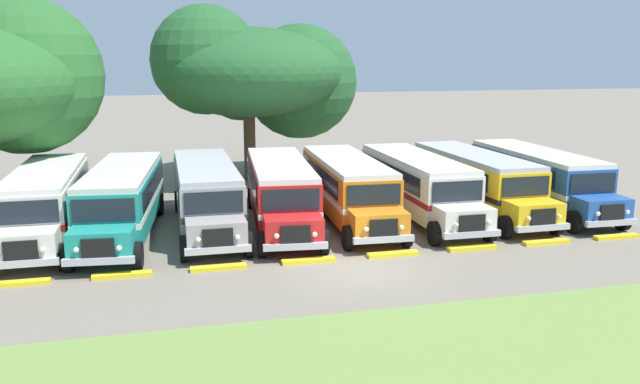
{
  "coord_description": "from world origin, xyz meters",
  "views": [
    {
      "loc": [
        -6.84,
        -21.22,
        7.47
      ],
      "look_at": [
        0.0,
        5.87,
        1.6
      ],
      "focal_mm": 36.46,
      "sensor_mm": 36.0,
      "label": 1
    }
  ],
  "objects_px": {
    "parked_bus_slot_5": "(418,183)",
    "parked_bus_slot_0": "(46,200)",
    "parked_bus_slot_6": "(476,179)",
    "broad_shade_tree": "(254,74)",
    "parked_bus_slot_2": "(206,192)",
    "parked_bus_slot_4": "(348,186)",
    "parked_bus_slot_7": "(538,176)",
    "parked_bus_slot_3": "(281,190)",
    "parked_bus_slot_1": "(122,198)"
  },
  "relations": [
    {
      "from": "parked_bus_slot_2",
      "to": "parked_bus_slot_1",
      "type": "bearing_deg",
      "value": -83.99
    },
    {
      "from": "parked_bus_slot_2",
      "to": "parked_bus_slot_3",
      "type": "xyz_separation_m",
      "value": [
        3.28,
        -0.28,
        0.0
      ]
    },
    {
      "from": "parked_bus_slot_0",
      "to": "parked_bus_slot_4",
      "type": "xyz_separation_m",
      "value": [
        13.1,
        -0.21,
        0.0
      ]
    },
    {
      "from": "parked_bus_slot_4",
      "to": "parked_bus_slot_6",
      "type": "distance_m",
      "value": 6.54
    },
    {
      "from": "parked_bus_slot_0",
      "to": "parked_bus_slot_1",
      "type": "bearing_deg",
      "value": 82.94
    },
    {
      "from": "parked_bus_slot_4",
      "to": "parked_bus_slot_5",
      "type": "height_order",
      "value": "same"
    },
    {
      "from": "parked_bus_slot_6",
      "to": "parked_bus_slot_5",
      "type": "bearing_deg",
      "value": -86.62
    },
    {
      "from": "parked_bus_slot_5",
      "to": "parked_bus_slot_4",
      "type": "bearing_deg",
      "value": -92.2
    },
    {
      "from": "parked_bus_slot_2",
      "to": "parked_bus_slot_6",
      "type": "bearing_deg",
      "value": 89.95
    },
    {
      "from": "parked_bus_slot_0",
      "to": "parked_bus_slot_6",
      "type": "relative_size",
      "value": 1.0
    },
    {
      "from": "parked_bus_slot_0",
      "to": "parked_bus_slot_2",
      "type": "bearing_deg",
      "value": 89.73
    },
    {
      "from": "parked_bus_slot_3",
      "to": "parked_bus_slot_6",
      "type": "bearing_deg",
      "value": 96.26
    },
    {
      "from": "parked_bus_slot_5",
      "to": "parked_bus_slot_6",
      "type": "height_order",
      "value": "same"
    },
    {
      "from": "parked_bus_slot_4",
      "to": "parked_bus_slot_5",
      "type": "distance_m",
      "value": 3.39
    },
    {
      "from": "parked_bus_slot_2",
      "to": "parked_bus_slot_4",
      "type": "relative_size",
      "value": 1.0
    },
    {
      "from": "broad_shade_tree",
      "to": "parked_bus_slot_7",
      "type": "bearing_deg",
      "value": -41.91
    },
    {
      "from": "parked_bus_slot_2",
      "to": "broad_shade_tree",
      "type": "height_order",
      "value": "broad_shade_tree"
    },
    {
      "from": "parked_bus_slot_2",
      "to": "parked_bus_slot_5",
      "type": "xyz_separation_m",
      "value": [
        9.87,
        -0.34,
        0.0
      ]
    },
    {
      "from": "parked_bus_slot_3",
      "to": "parked_bus_slot_4",
      "type": "xyz_separation_m",
      "value": [
        3.19,
        0.12,
        0.0
      ]
    },
    {
      "from": "parked_bus_slot_3",
      "to": "parked_bus_slot_1",
      "type": "bearing_deg",
      "value": -84.15
    },
    {
      "from": "parked_bus_slot_2",
      "to": "parked_bus_slot_5",
      "type": "bearing_deg",
      "value": 88.56
    },
    {
      "from": "parked_bus_slot_1",
      "to": "parked_bus_slot_4",
      "type": "xyz_separation_m",
      "value": [
        10.03,
        0.18,
        0.0
      ]
    },
    {
      "from": "parked_bus_slot_0",
      "to": "parked_bus_slot_5",
      "type": "bearing_deg",
      "value": 88.78
    },
    {
      "from": "parked_bus_slot_5",
      "to": "parked_bus_slot_6",
      "type": "relative_size",
      "value": 1.0
    },
    {
      "from": "parked_bus_slot_3",
      "to": "parked_bus_slot_0",
      "type": "bearing_deg",
      "value": -86.54
    },
    {
      "from": "parked_bus_slot_3",
      "to": "parked_bus_slot_5",
      "type": "xyz_separation_m",
      "value": [
        6.58,
        -0.06,
        0.0
      ]
    },
    {
      "from": "parked_bus_slot_1",
      "to": "parked_bus_slot_6",
      "type": "xyz_separation_m",
      "value": [
        16.58,
        0.21,
        0.0
      ]
    },
    {
      "from": "parked_bus_slot_1",
      "to": "parked_bus_slot_4",
      "type": "relative_size",
      "value": 1.01
    },
    {
      "from": "broad_shade_tree",
      "to": "parked_bus_slot_6",
      "type": "bearing_deg",
      "value": -50.93
    },
    {
      "from": "parked_bus_slot_2",
      "to": "broad_shade_tree",
      "type": "bearing_deg",
      "value": 161.15
    },
    {
      "from": "parked_bus_slot_2",
      "to": "parked_bus_slot_6",
      "type": "distance_m",
      "value": 13.02
    },
    {
      "from": "parked_bus_slot_3",
      "to": "broad_shade_tree",
      "type": "height_order",
      "value": "broad_shade_tree"
    },
    {
      "from": "parked_bus_slot_5",
      "to": "parked_bus_slot_0",
      "type": "bearing_deg",
      "value": -90.58
    },
    {
      "from": "parked_bus_slot_4",
      "to": "broad_shade_tree",
      "type": "height_order",
      "value": "broad_shade_tree"
    },
    {
      "from": "parked_bus_slot_1",
      "to": "parked_bus_slot_3",
      "type": "height_order",
      "value": "same"
    },
    {
      "from": "parked_bus_slot_7",
      "to": "parked_bus_slot_6",
      "type": "bearing_deg",
      "value": -88.88
    },
    {
      "from": "parked_bus_slot_6",
      "to": "broad_shade_tree",
      "type": "xyz_separation_m",
      "value": [
        -9.12,
        11.23,
        4.84
      ]
    },
    {
      "from": "parked_bus_slot_6",
      "to": "parked_bus_slot_7",
      "type": "relative_size",
      "value": 1.0
    },
    {
      "from": "parked_bus_slot_1",
      "to": "parked_bus_slot_7",
      "type": "height_order",
      "value": "same"
    },
    {
      "from": "parked_bus_slot_0",
      "to": "parked_bus_slot_2",
      "type": "distance_m",
      "value": 6.62
    },
    {
      "from": "parked_bus_slot_0",
      "to": "parked_bus_slot_6",
      "type": "bearing_deg",
      "value": 89.6
    },
    {
      "from": "parked_bus_slot_3",
      "to": "parked_bus_slot_7",
      "type": "bearing_deg",
      "value": 96.01
    },
    {
      "from": "parked_bus_slot_3",
      "to": "broad_shade_tree",
      "type": "bearing_deg",
      "value": -177.75
    },
    {
      "from": "parked_bus_slot_7",
      "to": "broad_shade_tree",
      "type": "height_order",
      "value": "broad_shade_tree"
    },
    {
      "from": "parked_bus_slot_4",
      "to": "parked_bus_slot_7",
      "type": "bearing_deg",
      "value": 92.95
    },
    {
      "from": "parked_bus_slot_3",
      "to": "parked_bus_slot_4",
      "type": "distance_m",
      "value": 3.2
    },
    {
      "from": "parked_bus_slot_0",
      "to": "parked_bus_slot_1",
      "type": "height_order",
      "value": "same"
    },
    {
      "from": "parked_bus_slot_5",
      "to": "parked_bus_slot_1",
      "type": "bearing_deg",
      "value": -89.23
    },
    {
      "from": "parked_bus_slot_7",
      "to": "broad_shade_tree",
      "type": "bearing_deg",
      "value": -130.73
    },
    {
      "from": "parked_bus_slot_6",
      "to": "parked_bus_slot_0",
      "type": "bearing_deg",
      "value": -90.91
    }
  ]
}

